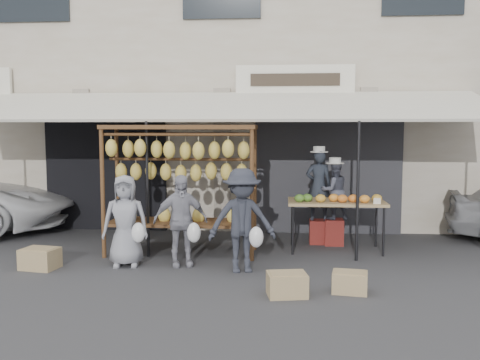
# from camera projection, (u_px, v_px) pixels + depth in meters

# --- Properties ---
(ground_plane) EXTENTS (90.00, 90.00, 0.00)m
(ground_plane) POSITION_uv_depth(u_px,v_px,m) (195.00, 276.00, 7.90)
(ground_plane) COLOR #2D2D30
(shophouse) EXTENTS (24.00, 6.15, 7.30)m
(shophouse) POSITION_uv_depth(u_px,v_px,m) (235.00, 71.00, 13.97)
(shophouse) COLOR beige
(shophouse) RESTS_ON ground_plane
(awning) EXTENTS (10.00, 2.35, 2.92)m
(awning) POSITION_uv_depth(u_px,v_px,m) (215.00, 107.00, 9.90)
(awning) COLOR beige
(awning) RESTS_ON ground_plane
(banana_rack) EXTENTS (2.60, 0.90, 2.24)m
(banana_rack) POSITION_uv_depth(u_px,v_px,m) (180.00, 164.00, 9.11)
(banana_rack) COLOR #4C2E17
(banana_rack) RESTS_ON ground_plane
(produce_table) EXTENTS (1.70, 0.90, 1.04)m
(produce_table) POSITION_uv_depth(u_px,v_px,m) (336.00, 202.00, 9.42)
(produce_table) COLOR #997E57
(produce_table) RESTS_ON ground_plane
(vendor_left) EXTENTS (0.50, 0.35, 1.32)m
(vendor_left) POSITION_uv_depth(u_px,v_px,m) (319.00, 185.00, 10.02)
(vendor_left) COLOR #282D38
(vendor_left) RESTS_ON stool_left
(vendor_right) EXTENTS (0.61, 0.53, 1.08)m
(vendor_right) POSITION_uv_depth(u_px,v_px,m) (334.00, 190.00, 9.92)
(vendor_right) COLOR #4B4E60
(vendor_right) RESTS_ON stool_right
(customer_left) EXTENTS (0.78, 0.57, 1.45)m
(customer_left) POSITION_uv_depth(u_px,v_px,m) (125.00, 221.00, 8.44)
(customer_left) COLOR gray
(customer_left) RESTS_ON ground_plane
(customer_mid) EXTENTS (0.92, 0.62, 1.46)m
(customer_mid) POSITION_uv_depth(u_px,v_px,m) (180.00, 220.00, 8.44)
(customer_mid) COLOR #9594A0
(customer_mid) RESTS_ON ground_plane
(customer_right) EXTENTS (1.13, 0.81, 1.58)m
(customer_right) POSITION_uv_depth(u_px,v_px,m) (242.00, 220.00, 8.09)
(customer_right) COLOR #2B2E38
(customer_right) RESTS_ON ground_plane
(stool_left) EXTENTS (0.40, 0.40, 0.45)m
(stool_left) POSITION_uv_depth(u_px,v_px,m) (318.00, 232.00, 10.11)
(stool_left) COLOR maroon
(stool_left) RESTS_ON ground_plane
(stool_right) EXTENTS (0.36, 0.36, 0.48)m
(stool_right) POSITION_uv_depth(u_px,v_px,m) (334.00, 232.00, 10.00)
(stool_right) COLOR maroon
(stool_right) RESTS_ON ground_plane
(crate_near_a) EXTENTS (0.56, 0.47, 0.30)m
(crate_near_a) POSITION_uv_depth(u_px,v_px,m) (287.00, 285.00, 6.98)
(crate_near_a) COLOR tan
(crate_near_a) RESTS_ON ground_plane
(crate_near_b) EXTENTS (0.50, 0.41, 0.27)m
(crate_near_b) POSITION_uv_depth(u_px,v_px,m) (350.00, 282.00, 7.13)
(crate_near_b) COLOR tan
(crate_near_b) RESTS_ON ground_plane
(crate_far) EXTENTS (0.59, 0.49, 0.32)m
(crate_far) POSITION_uv_depth(u_px,v_px,m) (40.00, 259.00, 8.32)
(crate_far) COLOR tan
(crate_far) RESTS_ON ground_plane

